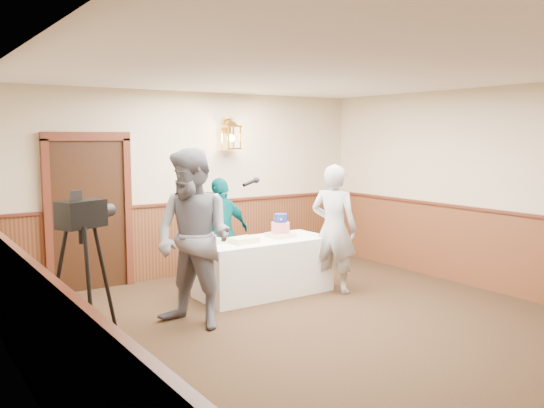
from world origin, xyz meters
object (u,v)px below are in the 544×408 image
Objects in this scene: sheet_cake_yellow at (243,240)px; interviewer at (194,239)px; sheet_cake_green at (212,241)px; assistant_p at (222,232)px; tv_camera_rig at (85,302)px; display_table at (264,267)px; baker at (334,229)px; tiered_cake at (281,228)px.

interviewer reaches higher than sheet_cake_yellow.
assistant_p reaches higher than sheet_cake_green.
interviewer reaches higher than tv_camera_rig.
sheet_cake_yellow is (-0.36, -0.06, 0.41)m from display_table.
tv_camera_rig is at bearing 32.84° from assistant_p.
baker is at bearing -19.96° from sheet_cake_green.
baker is (1.20, -0.40, 0.09)m from sheet_cake_yellow.
baker is (0.56, -0.47, 0.00)m from tiered_cake.
tv_camera_rig is (-2.46, -1.44, -0.07)m from sheet_cake_yellow.
sheet_cake_green is at bearing 154.40° from sheet_cake_yellow.
interviewer is 1.14× the size of baker.
assistant_p is (0.09, 0.75, -0.01)m from sheet_cake_yellow.
tv_camera_rig is at bearing -142.47° from sheet_cake_green.
interviewer is 2.24m from baker.
tv_camera_rig is at bearing -152.00° from display_table.
sheet_cake_green is 1.67m from baker.
assistant_p is (-1.11, 1.15, -0.10)m from baker.
assistant_p reaches higher than tiered_cake.
tv_camera_rig is (-2.55, -2.19, -0.06)m from assistant_p.
sheet_cake_yellow reaches higher than display_table.
display_table is 1.02× the size of baker.
display_table is at bearing 31.67° from baker.
assistant_p is (-0.55, 0.68, -0.10)m from tiered_cake.
sheet_cake_yellow is at bearing 94.82° from interviewer.
sheet_cake_yellow is 0.20× the size of baker.
interviewer is (-1.38, -0.69, 0.63)m from display_table.
tv_camera_rig is (-2.10, -1.61, -0.06)m from sheet_cake_green.
interviewer is at bearing -129.36° from sheet_cake_green.
sheet_cake_yellow is 1.27m from baker.
tiered_cake reaches higher than sheet_cake_yellow.
sheet_cake_yellow is at bearing 41.80° from baker.
assistant_p is at bearing 82.79° from sheet_cake_yellow.
assistant_p is at bearing 16.58° from tv_camera_rig.
sheet_cake_green is 2.65m from tv_camera_rig.
tiered_cake is 1.29× the size of sheet_cake_green.
interviewer reaches higher than baker.
tiered_cake is at bearing -5.82° from sheet_cake_green.
baker reaches higher than tv_camera_rig.
display_table is 6.67× the size of sheet_cake_green.
baker is at bearing -39.72° from tiered_cake.
tv_camera_rig reaches higher than sheet_cake_yellow.
assistant_p is (0.45, 0.58, -0.01)m from sheet_cake_green.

